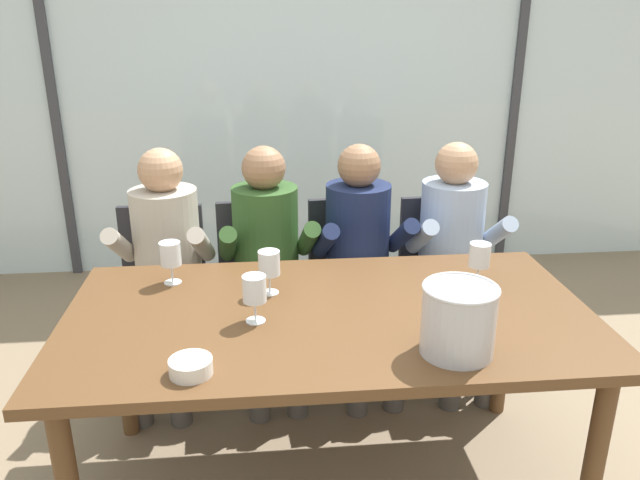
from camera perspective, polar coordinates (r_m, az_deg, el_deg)
ground at (r=3.52m, az=-1.04°, el=-10.53°), size 14.00×14.00×0.00m
window_glass_panel at (r=4.43m, az=-2.60°, el=13.69°), size 7.12×0.03×2.60m
window_mullion_left at (r=4.61m, az=-23.40°, el=12.37°), size 0.06×0.06×2.60m
window_mullion_right at (r=4.77m, az=17.59°, el=13.27°), size 0.06×0.06×2.60m
hillside_vineyard at (r=7.52m, az=-3.82°, el=12.00°), size 13.12×2.40×1.47m
dining_table at (r=2.31m, az=0.85°, el=-8.35°), size 1.92×1.02×0.77m
chair_near_curtain at (r=3.23m, az=-14.29°, el=-3.76°), size 0.44×0.44×0.89m
chair_left_of_center at (r=3.21m, az=-5.55°, el=-3.31°), size 0.45×0.45×0.89m
chair_center at (r=3.26m, az=2.92°, el=-2.88°), size 0.48×0.48×0.89m
chair_right_of_center at (r=3.34m, az=11.19°, el=-2.65°), size 0.46×0.46×0.89m
person_beige_jumper at (r=3.05m, az=-14.12°, el=-1.63°), size 0.48×0.63×1.21m
person_olive_shirt at (r=3.01m, az=-4.82°, el=-1.34°), size 0.49×0.63×1.21m
person_navy_polo at (r=3.05m, az=3.82°, el=-1.04°), size 0.49×0.63×1.21m
person_pale_blue_shirt at (r=3.16m, az=12.35°, el=-0.72°), size 0.47×0.62×1.21m
ice_bucket_primary at (r=2.01m, az=12.61°, el=-7.09°), size 0.24×0.24×0.23m
tasting_bowl at (r=1.94m, az=-11.79°, el=-11.33°), size 0.13×0.13×0.05m
wine_glass_by_left_taster at (r=2.38m, az=-4.70°, el=-2.21°), size 0.08×0.08×0.17m
wine_glass_near_bucket at (r=2.17m, az=-6.05°, el=-4.68°), size 0.08×0.08×0.17m
wine_glass_center_pour at (r=2.53m, az=14.46°, el=-1.42°), size 0.08×0.08×0.17m
wine_glass_by_right_taster at (r=2.53m, az=-13.59°, el=-1.41°), size 0.08×0.08×0.17m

